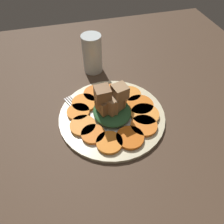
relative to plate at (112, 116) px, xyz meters
The scene contains 17 objects.
table_slab 1.52cm from the plate, ahead, with size 120.00×120.00×2.00cm, color #4C3828.
plate is the anchor object (origin of this frame).
carrot_slice_0 8.69cm from the plate, 97.15° to the left, with size 7.73×7.73×0.87cm, color orange.
carrot_slice_1 9.50cm from the plate, 130.00° to the left, with size 6.47×6.47×0.87cm, color orange.
carrot_slice_2 8.93cm from the plate, 166.75° to the left, with size 6.40×6.40×0.87cm, color orange.
carrot_slice_3 9.50cm from the plate, 163.24° to the right, with size 7.14×7.14×0.87cm, color orange.
carrot_slice_4 9.05cm from the plate, 131.86° to the right, with size 7.22×7.22×0.87cm, color orange.
carrot_slice_5 9.46cm from the plate, 107.96° to the right, with size 6.32×6.32×0.87cm, color orange.
carrot_slice_6 8.86cm from the plate, 75.70° to the right, with size 6.86×6.86×0.87cm, color orange.
carrot_slice_7 8.66cm from the plate, 49.24° to the right, with size 6.09×6.09×0.87cm, color orange.
carrot_slice_8 9.75cm from the plate, 18.74° to the right, with size 6.64×6.64×0.87cm, color orange.
carrot_slice_9 9.40cm from the plate, 14.01° to the left, with size 7.06×7.06×0.87cm, color #D45F12.
carrot_slice_10 9.50cm from the plate, 47.70° to the left, with size 7.05×7.05×0.87cm, color orange.
carrot_slice_11 9.10cm from the plate, 72.70° to the left, with size 7.88×7.88×0.87cm, color orange.
center_pile 4.46cm from the plate, 167.75° to the right, with size 11.51×10.52×10.17cm.
fork 8.18cm from the plate, 104.69° to the right, with size 17.00×8.44×0.40cm.
water_glass 23.54cm from the plate, behind, with size 6.42×6.42×12.82cm.
Camera 1 is at (38.92, -10.39, 48.36)cm, focal length 35.00 mm.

